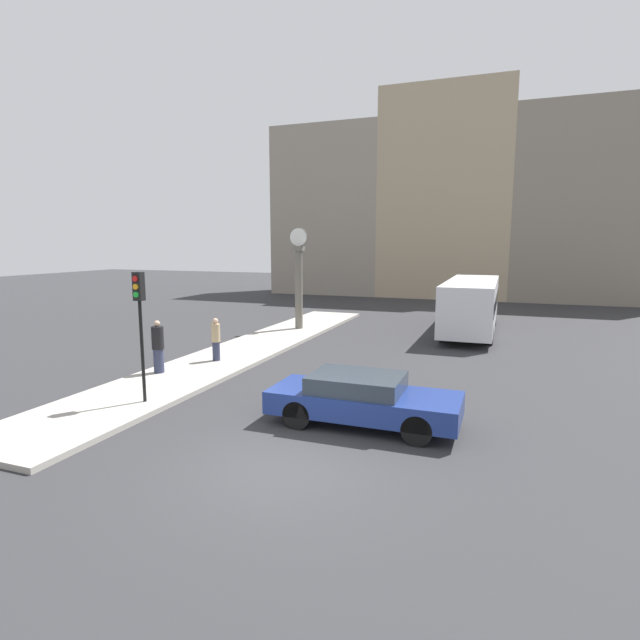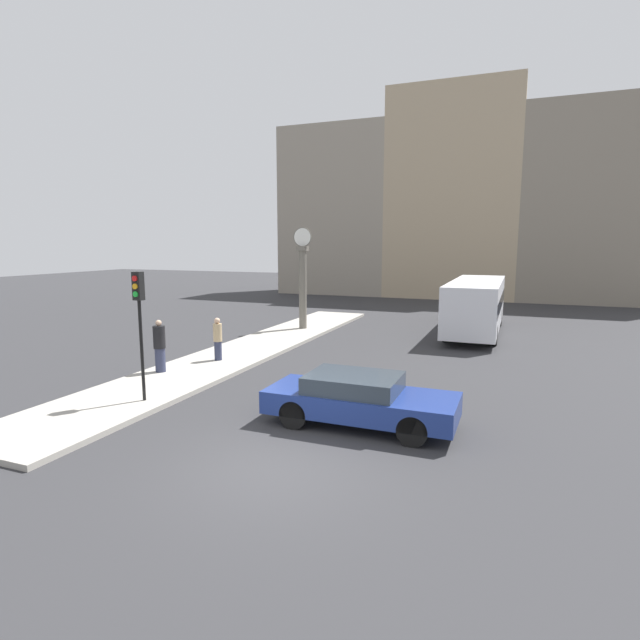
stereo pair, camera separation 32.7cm
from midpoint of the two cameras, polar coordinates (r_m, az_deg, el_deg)
ground_plane at (r=10.41m, az=-4.15°, el=-16.46°), size 120.00×120.00×0.00m
sidewalk_corner at (r=20.97m, az=-7.54°, el=-3.31°), size 3.04×22.82×0.15m
building_row at (r=42.93m, az=16.52°, el=12.64°), size 31.37×5.00×16.59m
sedan_car at (r=12.38m, az=5.26°, el=-8.96°), size 4.63×1.82×1.27m
bus_distant at (r=25.83m, az=17.75°, el=1.84°), size 2.34×9.00×2.62m
traffic_light_near at (r=14.17m, az=-19.33°, el=1.20°), size 0.26×0.24×3.54m
street_clock at (r=25.16m, az=-1.61°, el=4.51°), size 0.96×0.50×5.07m
pedestrian_black_jacket at (r=17.51m, az=-17.35°, el=-2.88°), size 0.40×0.40×1.76m
pedestrian_tan_coat at (r=18.75m, az=-11.12°, el=-2.13°), size 0.32×0.32×1.58m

